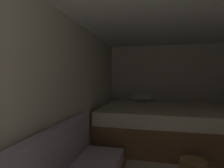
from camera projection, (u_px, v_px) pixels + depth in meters
name	position (u px, v px, depth m)	size (l,w,h in m)	color
wall_back	(165.00, 87.00, 4.37)	(2.67, 0.05, 2.01)	beige
wall_left	(67.00, 97.00, 2.33)	(0.05, 4.77, 2.01)	beige
ceiling_slab	(177.00, 5.00, 1.99)	(2.67, 4.77, 0.05)	white
bed	(167.00, 125.00, 3.49)	(2.45, 1.72, 0.88)	brown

